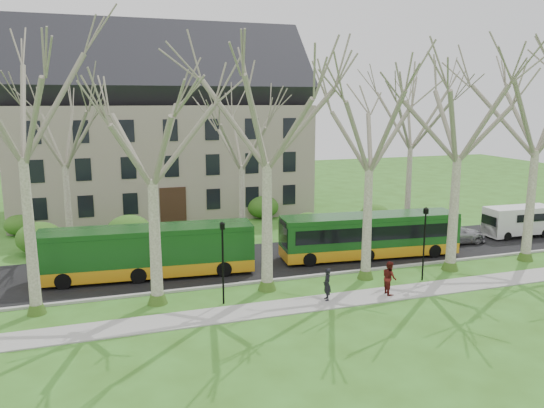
{
  "coord_description": "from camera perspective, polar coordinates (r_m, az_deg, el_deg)",
  "views": [
    {
      "loc": [
        -11.71,
        -26.62,
        10.43
      ],
      "look_at": [
        -2.03,
        3.0,
        4.32
      ],
      "focal_mm": 35.0,
      "sensor_mm": 36.0,
      "label": 1
    }
  ],
  "objects": [
    {
      "name": "building",
      "position": [
        51.0,
        -11.76,
        8.21
      ],
      "size": [
        26.5,
        12.2,
        16.0
      ],
      "color": "gray",
      "rests_on": "ground"
    },
    {
      "name": "sedan",
      "position": [
        41.31,
        18.74,
        -2.99
      ],
      "size": [
        5.17,
        2.28,
        1.48
      ],
      "primitive_type": "imported",
      "rotation": [
        0.0,
        0.0,
        1.53
      ],
      "color": "#A9A8AD",
      "rests_on": "road"
    },
    {
      "name": "hedges",
      "position": [
        42.29,
        -8.05,
        -1.9
      ],
      "size": [
        30.6,
        8.6,
        2.0
      ],
      "color": "#235418",
      "rests_on": "ground"
    },
    {
      "name": "pedestrian_a",
      "position": [
        28.32,
        5.94,
        -8.58
      ],
      "size": [
        0.5,
        0.69,
        1.73
      ],
      "primitive_type": "imported",
      "rotation": [
        0.0,
        0.0,
        -1.72
      ],
      "color": "black",
      "rests_on": "sidewalk"
    },
    {
      "name": "tree_row_verge",
      "position": [
        29.56,
        5.4,
        4.38
      ],
      "size": [
        49.0,
        7.0,
        14.0
      ],
      "color": "gray",
      "rests_on": "ground"
    },
    {
      "name": "pedestrian_b",
      "position": [
        29.71,
        12.52,
        -7.74
      ],
      "size": [
        0.78,
        0.96,
        1.83
      ],
      "primitive_type": "imported",
      "rotation": [
        0.0,
        0.0,
        1.47
      ],
      "color": "#511612",
      "rests_on": "sidewalk"
    },
    {
      "name": "van_a",
      "position": [
        45.17,
        25.01,
        -1.72
      ],
      "size": [
        5.41,
        2.15,
        2.33
      ],
      "primitive_type": null,
      "rotation": [
        0.0,
        0.0,
        -0.04
      ],
      "color": "silver",
      "rests_on": "road"
    },
    {
      "name": "bus_lead",
      "position": [
        32.52,
        -13.15,
        -4.95
      ],
      "size": [
        12.55,
        3.52,
        3.1
      ],
      "primitive_type": null,
      "rotation": [
        0.0,
        0.0,
        -0.08
      ],
      "color": "#134315",
      "rests_on": "road"
    },
    {
      "name": "bus_follow",
      "position": [
        36.15,
        10.47,
        -3.3
      ],
      "size": [
        12.16,
        3.54,
        3.0
      ],
      "primitive_type": null,
      "rotation": [
        0.0,
        0.0,
        -0.09
      ],
      "color": "#134315",
      "rests_on": "road"
    },
    {
      "name": "road",
      "position": [
        35.74,
        1.87,
        -5.83
      ],
      "size": [
        80.0,
        8.0,
        0.06
      ],
      "primitive_type": "cube",
      "color": "black",
      "rests_on": "ground"
    },
    {
      "name": "tree_row_far",
      "position": [
        39.28,
        -2.66,
        4.6
      ],
      "size": [
        33.0,
        7.0,
        12.0
      ],
      "color": "gray",
      "rests_on": "ground"
    },
    {
      "name": "ground",
      "position": [
        30.9,
        5.38,
        -8.69
      ],
      "size": [
        120.0,
        120.0,
        0.0
      ],
      "primitive_type": "plane",
      "color": "#34601B",
      "rests_on": "ground"
    },
    {
      "name": "sidewalk",
      "position": [
        28.76,
        7.39,
        -10.2
      ],
      "size": [
        70.0,
        2.0,
        0.06
      ],
      "primitive_type": "cube",
      "color": "gray",
      "rests_on": "ground"
    },
    {
      "name": "curb",
      "position": [
        32.17,
        4.32,
        -7.72
      ],
      "size": [
        80.0,
        0.25,
        0.14
      ],
      "primitive_type": "cube",
      "color": "#A5A39E",
      "rests_on": "ground"
    },
    {
      "name": "lamp_row",
      "position": [
        29.25,
        6.25,
        -4.56
      ],
      "size": [
        36.22,
        0.22,
        4.3
      ],
      "color": "black",
      "rests_on": "ground"
    }
  ]
}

